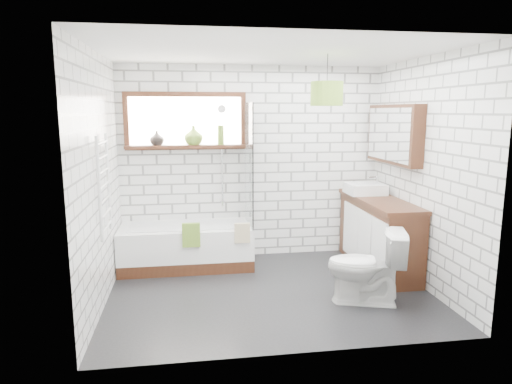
{
  "coord_description": "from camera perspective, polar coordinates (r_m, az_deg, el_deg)",
  "views": [
    {
      "loc": [
        -0.84,
        -4.6,
        1.92
      ],
      "look_at": [
        -0.11,
        0.25,
        1.05
      ],
      "focal_mm": 32.0,
      "sensor_mm": 36.0,
      "label": 1
    }
  ],
  "objects": [
    {
      "name": "floor",
      "position": [
        5.06,
        1.68,
        -12.33
      ],
      "size": [
        3.4,
        2.6,
        0.01
      ],
      "primitive_type": "cube",
      "color": "black",
      "rests_on": "ground"
    },
    {
      "name": "ceiling",
      "position": [
        4.71,
        1.85,
        17.17
      ],
      "size": [
        3.4,
        2.6,
        0.01
      ],
      "primitive_type": "cube",
      "color": "white",
      "rests_on": "ground"
    },
    {
      "name": "wall_back",
      "position": [
        6.0,
        -0.48,
        3.64
      ],
      "size": [
        3.4,
        0.01,
        2.5
      ],
      "primitive_type": "cube",
      "color": "white",
      "rests_on": "ground"
    },
    {
      "name": "wall_front",
      "position": [
        3.47,
        5.64,
        -1.17
      ],
      "size": [
        3.4,
        0.01,
        2.5
      ],
      "primitive_type": "cube",
      "color": "white",
      "rests_on": "ground"
    },
    {
      "name": "wall_left",
      "position": [
        4.73,
        -19.02,
        1.34
      ],
      "size": [
        0.01,
        2.6,
        2.5
      ],
      "primitive_type": "cube",
      "color": "white",
      "rests_on": "ground"
    },
    {
      "name": "wall_right",
      "position": [
        5.3,
        20.22,
        2.16
      ],
      "size": [
        0.01,
        2.6,
        2.5
      ],
      "primitive_type": "cube",
      "color": "white",
      "rests_on": "ground"
    },
    {
      "name": "window",
      "position": [
        5.86,
        -8.78,
        8.76
      ],
      "size": [
        1.52,
        0.16,
        0.68
      ],
      "primitive_type": "cube",
      "color": "black",
      "rests_on": "wall_back"
    },
    {
      "name": "towel_radiator",
      "position": [
        4.73,
        -18.45,
        0.76
      ],
      "size": [
        0.06,
        0.52,
        1.0
      ],
      "primitive_type": "cube",
      "color": "white",
      "rests_on": "wall_left"
    },
    {
      "name": "mirror_cabinet",
      "position": [
        5.76,
        16.85,
        6.93
      ],
      "size": [
        0.16,
        1.2,
        0.7
      ],
      "primitive_type": "cube",
      "color": "black",
      "rests_on": "wall_right"
    },
    {
      "name": "shower_riser",
      "position": [
        5.9,
        -4.28,
        4.48
      ],
      "size": [
        0.02,
        0.02,
        1.3
      ],
      "primitive_type": "cylinder",
      "color": "silver",
      "rests_on": "wall_back"
    },
    {
      "name": "bathtub",
      "position": [
        5.79,
        -8.69,
        -6.73
      ],
      "size": [
        1.62,
        0.71,
        0.52
      ],
      "primitive_type": "cube",
      "color": "white",
      "rests_on": "floor"
    },
    {
      "name": "shower_screen",
      "position": [
        5.63,
        -0.91,
        3.45
      ],
      "size": [
        0.02,
        0.72,
        1.5
      ],
      "primitive_type": "cube",
      "color": "white",
      "rests_on": "bathtub"
    },
    {
      "name": "towel_green",
      "position": [
        5.38,
        -8.11,
        -5.34
      ],
      "size": [
        0.21,
        0.06,
        0.28
      ],
      "primitive_type": "cube",
      "color": "olive",
      "rests_on": "bathtub"
    },
    {
      "name": "towel_beige",
      "position": [
        5.41,
        -1.75,
        -5.14
      ],
      "size": [
        0.18,
        0.05,
        0.24
      ],
      "primitive_type": "cube",
      "color": "tan",
      "rests_on": "bathtub"
    },
    {
      "name": "vanity",
      "position": [
        5.8,
        15.07,
        -5.08
      ],
      "size": [
        0.5,
        1.54,
        0.88
      ],
      "primitive_type": "cube",
      "color": "black",
      "rests_on": "floor"
    },
    {
      "name": "basin",
      "position": [
        5.98,
        13.47,
        0.42
      ],
      "size": [
        0.46,
        0.4,
        0.13
      ],
      "primitive_type": "cube",
      "color": "white",
      "rests_on": "vanity"
    },
    {
      "name": "tap",
      "position": [
        6.03,
        14.91,
        1.12
      ],
      "size": [
        0.04,
        0.04,
        0.18
      ],
      "primitive_type": "cylinder",
      "rotation": [
        0.0,
        0.0,
        0.19
      ],
      "color": "silver",
      "rests_on": "vanity"
    },
    {
      "name": "toilet",
      "position": [
        4.78,
        13.52,
        -9.03
      ],
      "size": [
        0.63,
        0.84,
        0.76
      ],
      "primitive_type": "imported",
      "rotation": [
        0.0,
        0.0,
        -1.87
      ],
      "color": "white",
      "rests_on": "floor"
    },
    {
      "name": "vase_olive",
      "position": [
        5.84,
        -7.81,
        6.82
      ],
      "size": [
        0.31,
        0.31,
        0.24
      ],
      "primitive_type": "imported",
      "rotation": [
        0.0,
        0.0,
        -0.41
      ],
      "color": "olive",
      "rests_on": "window"
    },
    {
      "name": "vase_dark",
      "position": [
        5.85,
        -12.28,
        6.41
      ],
      "size": [
        0.19,
        0.19,
        0.18
      ],
      "primitive_type": "imported",
      "rotation": [
        0.0,
        0.0,
        -0.06
      ],
      "color": "black",
      "rests_on": "window"
    },
    {
      "name": "bottle",
      "position": [
        5.85,
        -4.42,
        6.91
      ],
      "size": [
        0.09,
        0.09,
        0.25
      ],
      "primitive_type": "cylinder",
      "rotation": [
        0.0,
        0.0,
        -0.22
      ],
      "color": "olive",
      "rests_on": "window"
    },
    {
      "name": "pendant",
      "position": [
        4.87,
        8.83,
        12.04
      ],
      "size": [
        0.33,
        0.33,
        0.25
      ],
      "primitive_type": "cylinder",
      "color": "olive",
      "rests_on": "ceiling"
    }
  ]
}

